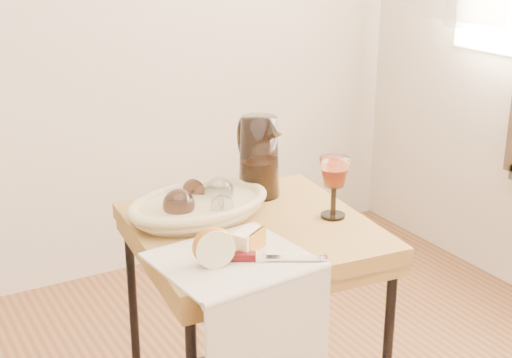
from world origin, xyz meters
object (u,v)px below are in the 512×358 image
bread_basket (199,208)px  goblet_lying_b (220,198)px  pitcher (259,157)px  tea_towel (232,260)px  goblet_lying_a (185,198)px  table_knife (264,256)px  side_table (252,349)px  wine_goblet (334,187)px  apple_half (213,246)px

bread_basket → goblet_lying_b: (0.05, -0.02, 0.03)m
goblet_lying_b → pitcher: bearing=-39.6°
tea_towel → goblet_lying_b: bearing=63.5°
goblet_lying_a → table_knife: size_ratio=0.52×
side_table → pitcher: size_ratio=2.75×
tea_towel → bread_basket: bearing=75.2°
goblet_lying_a → goblet_lying_b: goblet_lying_a is taller
tea_towel → table_knife: (0.06, -0.04, 0.01)m
pitcher → wine_goblet: size_ratio=1.64×
table_knife → side_table: bearing=98.0°
tea_towel → goblet_lying_b: goblet_lying_b is taller
bread_basket → pitcher: pitcher is taller
pitcher → wine_goblet: pitcher is taller
tea_towel → goblet_lying_a: goblet_lying_a is taller
side_table → bread_basket: bearing=132.7°
side_table → goblet_lying_a: size_ratio=5.52×
bread_basket → side_table: bearing=-54.8°
side_table → bread_basket: (-0.09, 0.10, 0.37)m
goblet_lying_a → wine_goblet: (0.31, -0.17, 0.03)m
wine_goblet → table_knife: wine_goblet is taller
wine_goblet → apple_half: wine_goblet is taller
bread_basket → table_knife: size_ratio=1.36×
table_knife → tea_towel: bearing=174.1°
wine_goblet → table_knife: bearing=-153.8°
side_table → table_knife: table_knife is taller
bread_basket → wine_goblet: wine_goblet is taller
tea_towel → bread_basket: bread_basket is taller
goblet_lying_a → tea_towel: bearing=41.3°
bread_basket → pitcher: bearing=9.4°
tea_towel → pitcher: 0.41m
pitcher → goblet_lying_b: bearing=-145.1°
side_table → tea_towel: 0.40m
tea_towel → goblet_lying_a: (0.01, 0.27, 0.05)m
goblet_lying_a → table_knife: 0.31m
goblet_lying_b → apple_half: apple_half is taller
side_table → apple_half: (-0.18, -0.16, 0.39)m
pitcher → wine_goblet: bearing=-62.5°
bread_basket → apple_half: apple_half is taller
side_table → tea_towel: bearing=-131.3°
side_table → goblet_lying_a: bearing=136.7°
goblet_lying_a → wine_goblet: bearing=105.4°
side_table → apple_half: bearing=-139.1°
goblet_lying_a → goblet_lying_b: (0.08, -0.03, -0.00)m
apple_half → table_knife: bearing=-8.5°
tea_towel → pitcher: bearing=46.9°
side_table → apple_half: size_ratio=7.73×
wine_goblet → table_knife: 0.31m
wine_goblet → apple_half: (-0.37, -0.10, -0.03)m
bread_basket → pitcher: (0.20, 0.06, 0.08)m
goblet_lying_b → apple_half: bearing=172.6°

